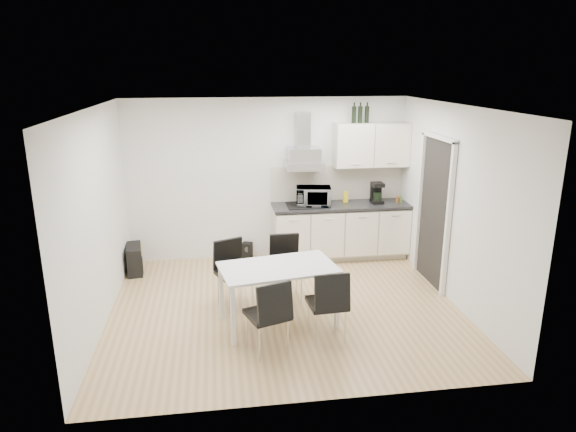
% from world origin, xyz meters
% --- Properties ---
extents(ground, '(4.50, 4.50, 0.00)m').
position_xyz_m(ground, '(0.00, 0.00, 0.00)').
color(ground, tan).
rests_on(ground, ground).
extents(wall_back, '(4.50, 0.10, 2.60)m').
position_xyz_m(wall_back, '(0.00, 2.00, 1.30)').
color(wall_back, white).
rests_on(wall_back, ground).
extents(wall_front, '(4.50, 0.10, 2.60)m').
position_xyz_m(wall_front, '(0.00, -2.00, 1.30)').
color(wall_front, white).
rests_on(wall_front, ground).
extents(wall_left, '(0.10, 4.00, 2.60)m').
position_xyz_m(wall_left, '(-2.25, 0.00, 1.30)').
color(wall_left, white).
rests_on(wall_left, ground).
extents(wall_right, '(0.10, 4.00, 2.60)m').
position_xyz_m(wall_right, '(2.25, 0.00, 1.30)').
color(wall_right, white).
rests_on(wall_right, ground).
extents(ceiling, '(4.50, 4.50, 0.00)m').
position_xyz_m(ceiling, '(0.00, 0.00, 2.60)').
color(ceiling, white).
rests_on(ceiling, wall_back).
extents(doorway, '(0.08, 1.04, 2.10)m').
position_xyz_m(doorway, '(2.21, 0.55, 1.05)').
color(doorway, white).
rests_on(doorway, ground).
extents(kitchenette, '(2.22, 0.64, 2.52)m').
position_xyz_m(kitchenette, '(1.19, 1.73, 0.83)').
color(kitchenette, beige).
rests_on(kitchenette, ground).
extents(dining_table, '(1.48, 1.01, 0.75)m').
position_xyz_m(dining_table, '(-0.14, -0.41, 0.67)').
color(dining_table, white).
rests_on(dining_table, ground).
extents(chair_far_left, '(0.60, 0.64, 0.88)m').
position_xyz_m(chair_far_left, '(-0.64, 0.15, 0.44)').
color(chair_far_left, black).
rests_on(chair_far_left, ground).
extents(chair_far_right, '(0.46, 0.51, 0.88)m').
position_xyz_m(chair_far_right, '(0.06, 0.25, 0.44)').
color(chair_far_right, black).
rests_on(chair_far_right, ground).
extents(chair_near_left, '(0.58, 0.62, 0.88)m').
position_xyz_m(chair_near_left, '(-0.34, -1.04, 0.44)').
color(chair_near_left, black).
rests_on(chair_near_left, ground).
extents(chair_near_right, '(0.47, 0.53, 0.88)m').
position_xyz_m(chair_near_right, '(0.37, -0.87, 0.44)').
color(chair_near_right, black).
rests_on(chair_near_right, ground).
extents(guitar_amp, '(0.30, 0.55, 0.43)m').
position_xyz_m(guitar_amp, '(-2.12, 1.52, 0.22)').
color(guitar_amp, black).
rests_on(guitar_amp, ground).
extents(floor_speaker, '(0.20, 0.19, 0.26)m').
position_xyz_m(floor_speaker, '(-0.37, 1.90, 0.13)').
color(floor_speaker, black).
rests_on(floor_speaker, ground).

